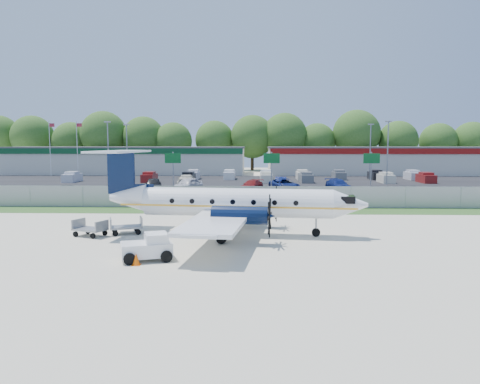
{
  "coord_description": "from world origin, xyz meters",
  "views": [
    {
      "loc": [
        1.05,
        -29.06,
        5.99
      ],
      "look_at": [
        0.0,
        6.0,
        2.3
      ],
      "focal_mm": 35.0,
      "sensor_mm": 36.0,
      "label": 1
    }
  ],
  "objects_px": {
    "aircraft": "(231,202)",
    "pushback_tug": "(149,247)",
    "baggage_cart_far": "(126,226)",
    "baggage_cart_near": "(90,229)"
  },
  "relations": [
    {
      "from": "pushback_tug",
      "to": "baggage_cart_near",
      "type": "distance_m",
      "value": 7.85
    },
    {
      "from": "aircraft",
      "to": "baggage_cart_near",
      "type": "xyz_separation_m",
      "value": [
        -9.06,
        -0.96,
        -1.62
      ]
    },
    {
      "from": "pushback_tug",
      "to": "baggage_cart_far",
      "type": "bearing_deg",
      "value": 114.11
    },
    {
      "from": "aircraft",
      "to": "baggage_cart_far",
      "type": "height_order",
      "value": "aircraft"
    },
    {
      "from": "baggage_cart_near",
      "to": "baggage_cart_far",
      "type": "distance_m",
      "value": 2.27
    },
    {
      "from": "aircraft",
      "to": "pushback_tug",
      "type": "bearing_deg",
      "value": -119.64
    },
    {
      "from": "aircraft",
      "to": "pushback_tug",
      "type": "distance_m",
      "value": 8.06
    },
    {
      "from": "aircraft",
      "to": "baggage_cart_far",
      "type": "distance_m",
      "value": 7.14
    },
    {
      "from": "baggage_cart_far",
      "to": "baggage_cart_near",
      "type": "bearing_deg",
      "value": -158.19
    },
    {
      "from": "aircraft",
      "to": "baggage_cart_far",
      "type": "relative_size",
      "value": 7.59
    }
  ]
}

